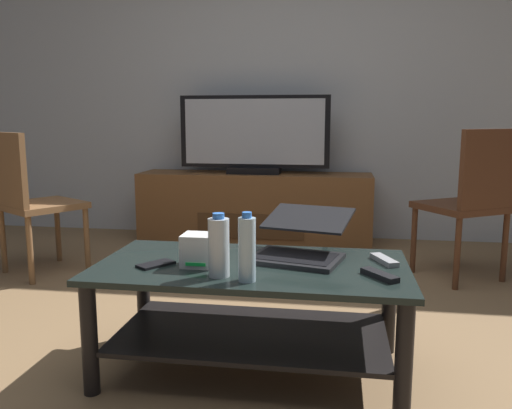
% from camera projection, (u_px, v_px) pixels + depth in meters
% --- Properties ---
extents(ground_plane, '(7.68, 7.68, 0.00)m').
position_uv_depth(ground_plane, '(231.00, 359.00, 2.18)').
color(ground_plane, olive).
extents(back_wall, '(6.40, 0.12, 2.80)m').
position_uv_depth(back_wall, '(289.00, 70.00, 4.33)').
color(back_wall, silver).
rests_on(back_wall, ground).
extents(coffee_table, '(1.20, 0.62, 0.44)m').
position_uv_depth(coffee_table, '(252.00, 298.00, 2.03)').
color(coffee_table, black).
rests_on(coffee_table, ground).
extents(media_cabinet, '(1.88, 0.44, 0.56)m').
position_uv_depth(media_cabinet, '(255.00, 208.00, 4.24)').
color(media_cabinet, brown).
rests_on(media_cabinet, ground).
extents(television, '(1.20, 0.20, 0.62)m').
position_uv_depth(television, '(254.00, 136.00, 4.13)').
color(television, black).
rests_on(television, media_cabinet).
extents(dining_chair, '(0.61, 0.61, 0.94)m').
position_uv_depth(dining_chair, '(471.00, 197.00, 3.16)').
color(dining_chair, '#59331E').
rests_on(dining_chair, ground).
extents(side_chair, '(0.61, 0.61, 0.92)m').
position_uv_depth(side_chair, '(29.00, 196.00, 3.29)').
color(side_chair, brown).
rests_on(side_chair, ground).
extents(laptop, '(0.43, 0.48, 0.18)m').
position_uv_depth(laptop, '(301.00, 241.00, 2.11)').
color(laptop, black).
rests_on(laptop, coffee_table).
extents(router_box, '(0.13, 0.12, 0.12)m').
position_uv_depth(router_box, '(199.00, 250.00, 1.98)').
color(router_box, white).
rests_on(router_box, coffee_table).
extents(water_bottle_near, '(0.08, 0.08, 0.23)m').
position_uv_depth(water_bottle_near, '(219.00, 247.00, 1.84)').
color(water_bottle_near, silver).
rests_on(water_bottle_near, coffee_table).
extents(water_bottle_far, '(0.06, 0.06, 0.24)m').
position_uv_depth(water_bottle_far, '(247.00, 249.00, 1.78)').
color(water_bottle_far, silver).
rests_on(water_bottle_far, coffee_table).
extents(cell_phone, '(0.14, 0.15, 0.01)m').
position_uv_depth(cell_phone, '(156.00, 264.00, 1.99)').
color(cell_phone, black).
rests_on(cell_phone, coffee_table).
extents(tv_remote, '(0.10, 0.16, 0.02)m').
position_uv_depth(tv_remote, '(384.00, 260.00, 2.03)').
color(tv_remote, '#99999E').
rests_on(tv_remote, coffee_table).
extents(soundbar_remote, '(0.13, 0.15, 0.02)m').
position_uv_depth(soundbar_remote, '(380.00, 275.00, 1.83)').
color(soundbar_remote, black).
rests_on(soundbar_remote, coffee_table).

